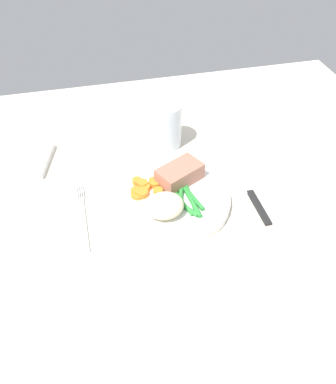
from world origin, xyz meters
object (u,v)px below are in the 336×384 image
(fork, at_px, (83,217))
(water_glass, at_px, (166,128))
(knife, at_px, (248,189))
(meat_portion, at_px, (179,174))
(dinner_plate, at_px, (168,199))
(napkin, at_px, (17,160))

(fork, height_order, water_glass, water_glass)
(fork, distance_m, knife, 0.32)
(knife, bearing_deg, meat_portion, 166.76)
(dinner_plate, relative_size, fork, 1.40)
(dinner_plate, relative_size, meat_portion, 2.70)
(meat_portion, relative_size, knife, 0.42)
(dinner_plate, bearing_deg, water_glass, 77.96)
(dinner_plate, distance_m, water_glass, 0.19)
(meat_portion, relative_size, napkin, 0.65)
(meat_portion, bearing_deg, water_glass, 87.13)
(meat_portion, xyz_separation_m, knife, (0.13, -0.04, -0.03))
(dinner_plate, height_order, knife, dinner_plate)
(meat_portion, bearing_deg, knife, -17.05)
(meat_portion, relative_size, water_glass, 0.86)
(knife, bearing_deg, water_glass, 127.24)
(fork, distance_m, water_glass, 0.27)
(napkin, bearing_deg, water_glass, -1.39)
(meat_portion, distance_m, fork, 0.20)
(meat_portion, relative_size, fork, 0.52)
(dinner_plate, xyz_separation_m, water_glass, (0.04, 0.18, 0.03))
(fork, relative_size, napkin, 1.26)
(fork, bearing_deg, knife, 4.19)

